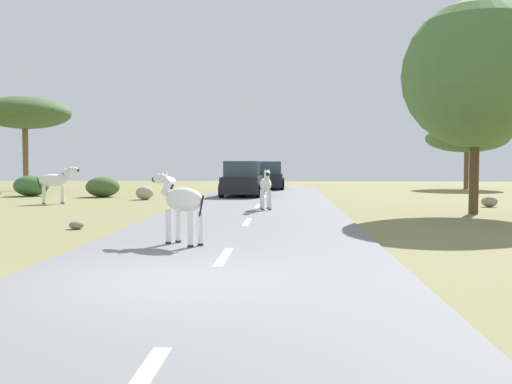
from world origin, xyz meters
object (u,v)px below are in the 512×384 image
(tree_4, at_px, (467,138))
(rock_0, at_px, (145,193))
(tree_2, at_px, (476,75))
(rock_1, at_px, (489,202))
(zebra_1, at_px, (55,181))
(bush_1, at_px, (103,187))
(car_0, at_px, (268,176))
(car_1, at_px, (243,180))
(rock_2, at_px, (77,225))
(zebra_0, at_px, (266,185))
(tree_0, at_px, (25,113))
(zebra_2, at_px, (181,200))
(bush_3, at_px, (31,186))

(tree_4, relative_size, rock_0, 6.38)
(tree_2, xyz_separation_m, rock_1, (1.61, 3.13, -4.42))
(zebra_1, height_order, bush_1, zebra_1)
(car_0, height_order, rock_1, car_0)
(tree_4, bearing_deg, rock_1, -103.98)
(zebra_1, bearing_deg, bush_1, 146.68)
(car_0, xyz_separation_m, rock_1, (9.01, -13.53, -0.64))
(car_1, height_order, rock_2, car_1)
(zebra_0, height_order, rock_0, zebra_0)
(tree_0, relative_size, bush_1, 3.42)
(rock_0, bearing_deg, car_0, 61.22)
(zebra_1, xyz_separation_m, tree_0, (-6.48, 11.26, 3.79))
(zebra_1, xyz_separation_m, rock_2, (4.21, -8.91, -0.85))
(tree_2, relative_size, rock_2, 18.76)
(zebra_2, relative_size, tree_0, 0.26)
(bush_3, bearing_deg, rock_2, -61.69)
(zebra_0, relative_size, bush_3, 0.88)
(rock_2, bearing_deg, zebra_2, -41.95)
(tree_0, height_order, bush_1, tree_0)
(zebra_0, bearing_deg, bush_1, -49.60)
(tree_2, xyz_separation_m, bush_3, (-19.33, 9.26, -4.09))
(tree_0, xyz_separation_m, rock_0, (9.52, -8.39, -4.44))
(tree_0, height_order, rock_2, tree_0)
(tree_4, relative_size, bush_3, 2.97)
(zebra_1, bearing_deg, zebra_2, 4.13)
(rock_1, bearing_deg, bush_3, 163.68)
(tree_4, relative_size, rock_2, 13.95)
(zebra_2, height_order, rock_2, zebra_2)
(tree_2, xyz_separation_m, tree_4, (5.45, 18.55, -1.33))
(tree_0, bearing_deg, rock_1, -26.69)
(zebra_0, xyz_separation_m, zebra_1, (-8.89, 3.08, 0.04))
(car_1, height_order, rock_1, car_1)
(zebra_0, xyz_separation_m, tree_0, (-15.37, 14.34, 3.83))
(zebra_2, bearing_deg, tree_2, -7.55)
(car_0, distance_m, tree_4, 13.22)
(zebra_1, distance_m, bush_3, 6.39)
(car_1, bearing_deg, zebra_2, -88.91)
(car_1, relative_size, bush_3, 2.47)
(bush_1, xyz_separation_m, rock_1, (17.04, -5.60, -0.30))
(rock_1, bearing_deg, tree_0, 153.31)
(tree_4, bearing_deg, zebra_0, -125.03)
(zebra_0, xyz_separation_m, rock_0, (-5.85, 5.95, -0.61))
(rock_1, bearing_deg, zebra_2, -132.06)
(zebra_1, relative_size, bush_3, 0.91)
(car_1, relative_size, tree_4, 0.83)
(zebra_2, height_order, tree_4, tree_4)
(zebra_2, height_order, bush_3, zebra_2)
(tree_0, bearing_deg, car_1, -23.77)
(zebra_2, xyz_separation_m, bush_3, (-10.95, 17.20, -0.42))
(rock_1, distance_m, rock_2, 15.56)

